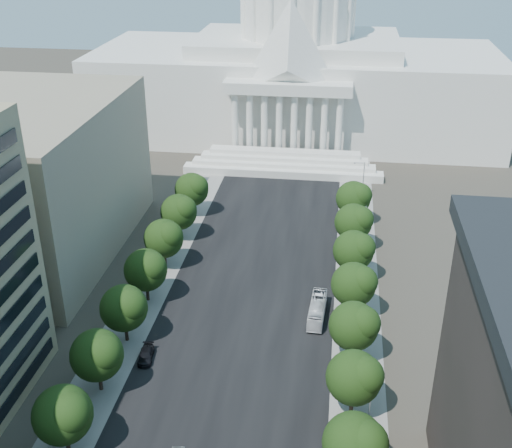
% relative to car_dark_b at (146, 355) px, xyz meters
% --- Properties ---
extents(road_asphalt, '(30.00, 260.00, 0.01)m').
position_rel_car_dark_b_xyz_m(road_asphalt, '(13.50, 22.38, -0.74)').
color(road_asphalt, black).
rests_on(road_asphalt, ground).
extents(sidewalk_left, '(8.00, 260.00, 0.02)m').
position_rel_car_dark_b_xyz_m(sidewalk_left, '(-5.50, 22.38, -0.74)').
color(sidewalk_left, gray).
rests_on(sidewalk_left, ground).
extents(sidewalk_right, '(8.00, 260.00, 0.02)m').
position_rel_car_dark_b_xyz_m(sidewalk_right, '(32.50, 22.38, -0.74)').
color(sidewalk_right, gray).
rests_on(sidewalk_right, ground).
extents(capitol, '(120.00, 56.00, 73.00)m').
position_rel_car_dark_b_xyz_m(capitol, '(13.50, 117.27, 19.27)').
color(capitol, white).
rests_on(capitol, ground).
extents(office_block_left_far, '(38.00, 52.00, 30.00)m').
position_rel_car_dark_b_xyz_m(office_block_left_far, '(-34.50, 32.38, 14.26)').
color(office_block_left_far, gray).
rests_on(office_block_left_far, ground).
extents(tree_l_d, '(7.79, 7.60, 9.97)m').
position_rel_car_dark_b_xyz_m(tree_l_d, '(-4.16, -19.82, 5.71)').
color(tree_l_d, '#33261C').
rests_on(tree_l_d, ground).
extents(tree_l_e, '(7.79, 7.60, 9.97)m').
position_rel_car_dark_b_xyz_m(tree_l_e, '(-4.16, -7.82, 5.71)').
color(tree_l_e, '#33261C').
rests_on(tree_l_e, ground).
extents(tree_l_f, '(7.79, 7.60, 9.97)m').
position_rel_car_dark_b_xyz_m(tree_l_f, '(-4.16, 4.18, 5.71)').
color(tree_l_f, '#33261C').
rests_on(tree_l_f, ground).
extents(tree_l_g, '(7.79, 7.60, 9.97)m').
position_rel_car_dark_b_xyz_m(tree_l_g, '(-4.16, 16.18, 5.71)').
color(tree_l_g, '#33261C').
rests_on(tree_l_g, ground).
extents(tree_l_h, '(7.79, 7.60, 9.97)m').
position_rel_car_dark_b_xyz_m(tree_l_h, '(-4.16, 28.18, 5.71)').
color(tree_l_h, '#33261C').
rests_on(tree_l_h, ground).
extents(tree_l_i, '(7.79, 7.60, 9.97)m').
position_rel_car_dark_b_xyz_m(tree_l_i, '(-4.16, 40.18, 5.71)').
color(tree_l_i, '#33261C').
rests_on(tree_l_i, ground).
extents(tree_l_j, '(7.79, 7.60, 9.97)m').
position_rel_car_dark_b_xyz_m(tree_l_j, '(-4.16, 52.18, 5.71)').
color(tree_l_j, '#33261C').
rests_on(tree_l_j, ground).
extents(tree_r_d, '(7.79, 7.60, 9.97)m').
position_rel_car_dark_b_xyz_m(tree_r_d, '(31.84, -19.82, 5.71)').
color(tree_r_d, '#33261C').
rests_on(tree_r_d, ground).
extents(tree_r_e, '(7.79, 7.60, 9.97)m').
position_rel_car_dark_b_xyz_m(tree_r_e, '(31.84, -7.82, 5.71)').
color(tree_r_e, '#33261C').
rests_on(tree_r_e, ground).
extents(tree_r_f, '(7.79, 7.60, 9.97)m').
position_rel_car_dark_b_xyz_m(tree_r_f, '(31.84, 4.18, 5.71)').
color(tree_r_f, '#33261C').
rests_on(tree_r_f, ground).
extents(tree_r_g, '(7.79, 7.60, 9.97)m').
position_rel_car_dark_b_xyz_m(tree_r_g, '(31.84, 16.18, 5.71)').
color(tree_r_g, '#33261C').
rests_on(tree_r_g, ground).
extents(tree_r_h, '(7.79, 7.60, 9.97)m').
position_rel_car_dark_b_xyz_m(tree_r_h, '(31.84, 28.18, 5.71)').
color(tree_r_h, '#33261C').
rests_on(tree_r_h, ground).
extents(tree_r_i, '(7.79, 7.60, 9.97)m').
position_rel_car_dark_b_xyz_m(tree_r_i, '(31.84, 40.18, 5.71)').
color(tree_r_i, '#33261C').
rests_on(tree_r_i, ground).
extents(tree_r_j, '(7.79, 7.60, 9.97)m').
position_rel_car_dark_b_xyz_m(tree_r_j, '(31.84, 52.18, 5.71)').
color(tree_r_j, '#33261C').
rests_on(tree_r_j, ground).
extents(streetlight_c, '(2.61, 0.44, 9.00)m').
position_rel_car_dark_b_xyz_m(streetlight_c, '(33.40, -7.62, 5.08)').
color(streetlight_c, gray).
rests_on(streetlight_c, ground).
extents(streetlight_d, '(2.61, 0.44, 9.00)m').
position_rel_car_dark_b_xyz_m(streetlight_d, '(33.40, 17.38, 5.08)').
color(streetlight_d, gray).
rests_on(streetlight_d, ground).
extents(streetlight_e, '(2.61, 0.44, 9.00)m').
position_rel_car_dark_b_xyz_m(streetlight_e, '(33.40, 42.38, 5.08)').
color(streetlight_e, gray).
rests_on(streetlight_e, ground).
extents(streetlight_f, '(2.61, 0.44, 9.00)m').
position_rel_car_dark_b_xyz_m(streetlight_f, '(33.40, 67.38, 5.08)').
color(streetlight_f, gray).
rests_on(streetlight_f, ground).
extents(car_dark_b, '(2.69, 5.34, 1.49)m').
position_rel_car_dark_b_xyz_m(car_dark_b, '(0.00, 0.00, 0.00)').
color(car_dark_b, black).
rests_on(car_dark_b, ground).
extents(city_bus, '(3.04, 10.74, 2.96)m').
position_rel_car_dark_b_xyz_m(city_bus, '(25.70, 15.04, 0.74)').
color(city_bus, silver).
rests_on(city_bus, ground).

